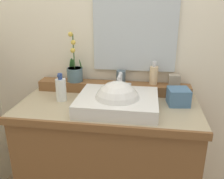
% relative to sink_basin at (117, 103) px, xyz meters
% --- Properties ---
extents(wall_back, '(2.72, 0.20, 2.44)m').
position_rel_sink_basin_xyz_m(wall_back, '(-0.07, 0.45, 0.30)').
color(wall_back, silver).
rests_on(wall_back, ground).
extents(vanity_cabinet, '(1.15, 0.58, 0.89)m').
position_rel_sink_basin_xyz_m(vanity_cabinet, '(-0.07, 0.06, -0.48)').
color(vanity_cabinet, brown).
rests_on(vanity_cabinet, ground).
extents(back_ledge, '(1.08, 0.11, 0.07)m').
position_rel_sink_basin_xyz_m(back_ledge, '(-0.07, 0.28, -0.00)').
color(back_ledge, brown).
rests_on(back_ledge, vanity_cabinet).
extents(sink_basin, '(0.48, 0.40, 0.30)m').
position_rel_sink_basin_xyz_m(sink_basin, '(0.00, 0.00, 0.00)').
color(sink_basin, white).
rests_on(sink_basin, vanity_cabinet).
extents(potted_plant, '(0.11, 0.11, 0.35)m').
position_rel_sink_basin_xyz_m(potted_plant, '(-0.34, 0.28, 0.11)').
color(potted_plant, slate).
rests_on(potted_plant, back_ledge).
extents(soap_dispenser, '(0.06, 0.06, 0.16)m').
position_rel_sink_basin_xyz_m(soap_dispenser, '(0.22, 0.29, 0.10)').
color(soap_dispenser, beige).
rests_on(soap_dispenser, back_ledge).
extents(tumbler_cup, '(0.07, 0.07, 0.09)m').
position_rel_sink_basin_xyz_m(tumbler_cup, '(-0.01, 0.28, 0.08)').
color(tumbler_cup, '#45555F').
rests_on(tumbler_cup, back_ledge).
extents(trinket_box, '(0.08, 0.06, 0.07)m').
position_rel_sink_basin_xyz_m(trinket_box, '(0.36, 0.28, 0.07)').
color(trinket_box, gray).
rests_on(trinket_box, back_ledge).
extents(lotion_bottle, '(0.07, 0.07, 0.18)m').
position_rel_sink_basin_xyz_m(lotion_bottle, '(-0.38, 0.08, 0.04)').
color(lotion_bottle, white).
rests_on(lotion_bottle, vanity_cabinet).
extents(tissue_box, '(0.15, 0.15, 0.10)m').
position_rel_sink_basin_xyz_m(tissue_box, '(0.37, 0.12, 0.01)').
color(tissue_box, teal).
rests_on(tissue_box, vanity_cabinet).
extents(mirror, '(0.57, 0.02, 0.48)m').
position_rel_sink_basin_xyz_m(mirror, '(0.07, 0.34, 0.35)').
color(mirror, silver).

